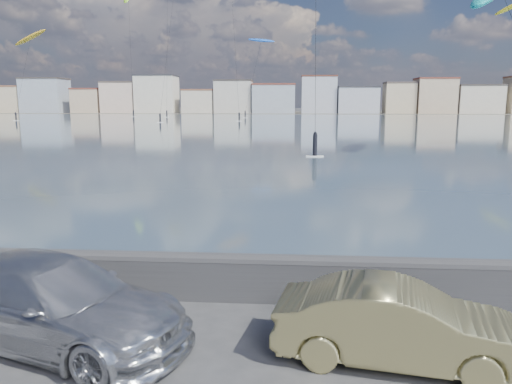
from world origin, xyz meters
TOP-DOWN VIEW (x-y plane):
  - ground at (0.00, 0.00)m, footprint 700.00×700.00m
  - bay_water at (0.00, 91.50)m, footprint 500.00×177.00m
  - far_shore_strip at (0.00, 200.00)m, footprint 500.00×60.00m
  - seawall at (0.00, 2.70)m, footprint 400.00×0.36m
  - far_buildings at (1.31, 186.00)m, footprint 240.79×13.26m
  - car_silver at (-2.41, 0.50)m, footprint 5.75×3.75m
  - car_champagne at (3.68, 0.26)m, footprint 4.30×2.12m
  - kitesurfer_3 at (-7.71, 135.77)m, footprint 8.53×9.31m
  - kitesurfer_8 at (-63.92, 116.43)m, footprint 8.45×14.24m

SIDE VIEW (x-z plane):
  - ground at x=0.00m, z-range 0.00..0.00m
  - bay_water at x=0.00m, z-range 0.01..0.01m
  - far_shore_strip at x=0.00m, z-range 0.01..0.01m
  - seawall at x=0.00m, z-range 0.04..1.12m
  - car_champagne at x=3.68m, z-range 0.00..1.36m
  - car_silver at x=-2.41m, z-range 0.00..1.55m
  - far_buildings at x=1.31m, z-range -1.27..13.33m
  - kitesurfer_8 at x=-63.92m, z-range 8.60..31.07m
  - kitesurfer_3 at x=-7.71m, z-range 9.61..31.80m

